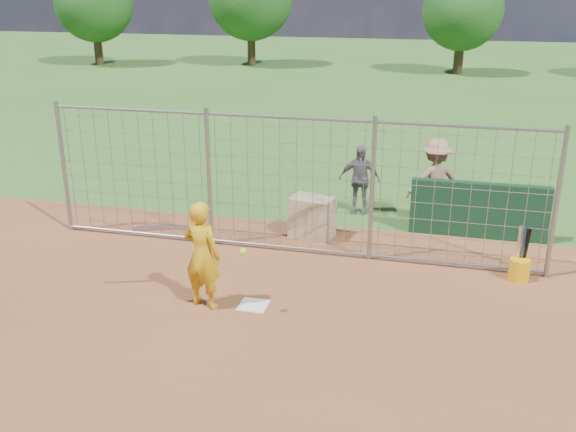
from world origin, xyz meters
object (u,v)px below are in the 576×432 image
(bystander_b, at_px, (359,179))
(equipment_bin, at_px, (312,217))
(batter, at_px, (202,255))
(bucket_with_bats, at_px, (520,267))
(bystander_c, at_px, (435,182))

(bystander_b, bearing_deg, equipment_bin, -114.31)
(batter, distance_m, bucket_with_bats, 5.26)
(batter, xyz_separation_m, bucket_with_bats, (4.78, 2.12, -0.60))
(bystander_b, relative_size, bucket_with_bats, 1.53)
(batter, bearing_deg, bucket_with_bats, -142.48)
(bystander_c, xyz_separation_m, equipment_bin, (-2.25, -1.38, -0.48))
(bucket_with_bats, bearing_deg, bystander_b, 138.90)
(batter, height_order, bucket_with_bats, batter)
(bystander_c, relative_size, equipment_bin, 2.21)
(batter, xyz_separation_m, bystander_c, (3.26, 4.58, 0.03))
(bucket_with_bats, bearing_deg, batter, -156.02)
(bystander_b, height_order, bucket_with_bats, bystander_b)
(bucket_with_bats, bearing_deg, equipment_bin, 163.99)
(bystander_c, bearing_deg, bystander_b, -32.62)
(bystander_b, distance_m, bucket_with_bats, 4.12)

